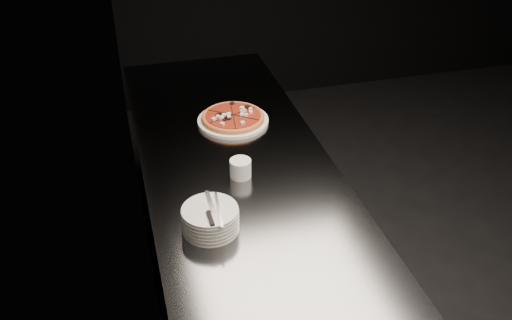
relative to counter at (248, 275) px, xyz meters
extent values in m
cube|color=black|center=(-0.37, 0.00, 0.94)|extent=(0.02, 5.00, 2.80)
cube|color=slate|center=(0.00, 0.00, -0.01)|extent=(0.70, 2.40, 0.90)
cube|color=slate|center=(0.00, 0.00, 0.45)|extent=(0.74, 2.44, 0.02)
cylinder|color=white|center=(0.06, 0.48, 0.47)|extent=(0.31, 0.31, 0.01)
cylinder|color=#DE7E42|center=(0.06, 0.48, 0.48)|extent=(0.36, 0.36, 0.01)
torus|color=#DE7E42|center=(0.06, 0.48, 0.49)|extent=(0.36, 0.36, 0.02)
cylinder|color=maroon|center=(0.06, 0.48, 0.49)|extent=(0.32, 0.32, 0.01)
cylinder|color=white|center=(-0.18, -0.21, 0.47)|extent=(0.19, 0.19, 0.01)
cylinder|color=white|center=(-0.18, -0.21, 0.48)|extent=(0.19, 0.19, 0.01)
cylinder|color=white|center=(-0.18, -0.21, 0.49)|extent=(0.19, 0.19, 0.01)
cylinder|color=white|center=(-0.18, -0.21, 0.51)|extent=(0.19, 0.19, 0.01)
cylinder|color=white|center=(-0.18, -0.21, 0.52)|extent=(0.19, 0.19, 0.01)
cylinder|color=white|center=(-0.18, -0.21, 0.54)|extent=(0.19, 0.19, 0.01)
cube|color=silver|center=(-0.17, -0.18, 0.55)|extent=(0.01, 0.12, 0.00)
cube|color=black|center=(-0.19, -0.27, 0.55)|extent=(0.01, 0.08, 0.01)
cube|color=silver|center=(-0.15, -0.22, 0.55)|extent=(0.07, 0.18, 0.00)
cylinder|color=white|center=(-0.01, 0.06, 0.49)|extent=(0.08, 0.08, 0.07)
cylinder|color=black|center=(-0.01, 0.06, 0.52)|extent=(0.07, 0.07, 0.01)
camera|label=1|loc=(-0.42, -1.68, 1.69)|focal=40.00mm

